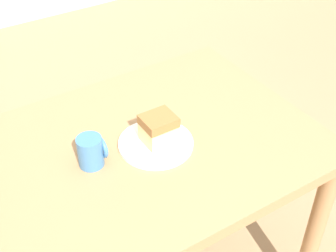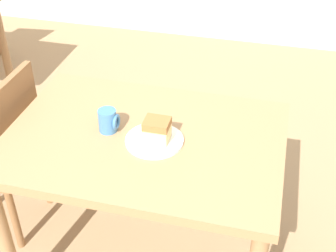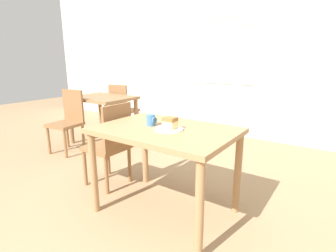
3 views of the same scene
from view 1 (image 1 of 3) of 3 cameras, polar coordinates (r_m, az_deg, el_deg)
The scene contains 4 objects.
dining_table_near at distance 1.48m, azimuth -3.53°, elevation -5.58°, with size 1.10×0.77×0.74m.
plate at distance 1.41m, azimuth -1.38°, elevation -2.09°, with size 0.23×0.23×0.01m.
cake_slice at distance 1.38m, azimuth -1.15°, elevation -0.35°, with size 0.10×0.09×0.09m.
coffee_mug at distance 1.34m, azimuth -9.31°, elevation -3.05°, with size 0.08×0.07×0.09m.
Camera 1 is at (-0.54, -0.51, 1.66)m, focal length 50.00 mm.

